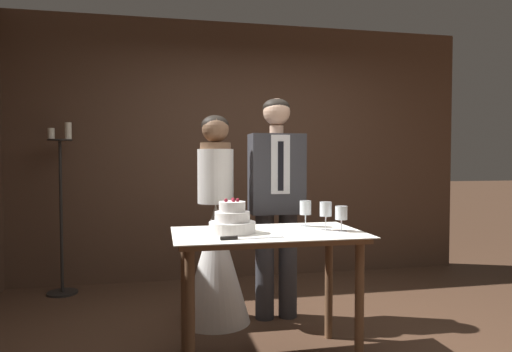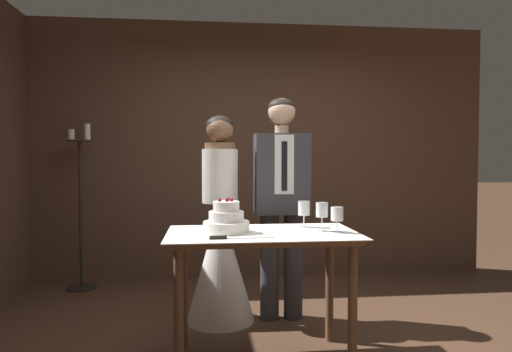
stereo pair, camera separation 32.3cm
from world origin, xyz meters
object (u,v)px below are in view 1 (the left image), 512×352
Objects in this scene: cake_table at (268,251)px; bride at (216,246)px; tiered_cake at (232,221)px; wine_glass_near at (305,208)px; cake_knife at (240,238)px; wine_glass_middle at (341,214)px; wine_glass_far at (326,211)px; groom at (276,194)px; candle_stand at (62,216)px.

cake_table is 0.74× the size of bride.
wine_glass_near is (0.53, 0.16, 0.05)m from tiered_cake.
wine_glass_middle reaches higher than cake_knife.
wine_glass_far is 0.76m from groom.
groom reaches higher than wine_glass_far.
cake_knife is at bearing -134.48° from cake_table.
cake_knife is at bearing -115.82° from groom.
candle_stand is at bearing 150.32° from groom.
groom reaches higher than wine_glass_near.
wine_glass_near reaches higher than cake_knife.
wine_glass_far is at bearing -49.74° from bride.
groom is (0.49, -0.00, 0.40)m from bride.
candle_stand reaches higher than cake_knife.
bride is at bearing 88.09° from cake_knife.
cake_table is 0.30m from tiered_cake.
wine_glass_middle is (0.16, -0.25, -0.01)m from wine_glass_near.
cake_knife is (-0.22, -0.22, 0.13)m from cake_table.
cake_table is 0.68× the size of groom.
candle_stand is (-1.89, 1.60, -0.20)m from wine_glass_near.
candle_stand is (-1.34, 1.04, 0.15)m from bride.
cake_table is 0.78m from bride.
cake_table is 0.46m from wine_glass_far.
cake_table is 0.34m from cake_knife.
cake_table is at bearing 179.07° from wine_glass_far.
candle_stand reaches higher than bride.
bride is (-0.55, 0.56, -0.35)m from wine_glass_near.
groom is (-0.14, 0.74, 0.05)m from wine_glass_far.
cake_knife is 0.67m from wine_glass_near.
groom reaches higher than cake_knife.
groom reaches higher than cake_table.
cake_knife is 0.71m from wine_glass_middle.
wine_glass_far is at bearing -42.21° from candle_stand.
tiered_cake is 1.65× the size of wine_glass_near.
tiered_cake is at bearing -52.39° from candle_stand.
wine_glass_far is (0.60, 0.22, 0.12)m from cake_knife.
wine_glass_far reaches higher than wine_glass_middle.
cake_knife is at bearing -160.20° from wine_glass_far.
wine_glass_near is 0.10× the size of groom.
wine_glass_far reaches higher than cake_knife.
groom is at bearing -0.05° from bride.
cake_knife is 2.07× the size of wine_glass_far.
wine_glass_near is 2.48m from candle_stand.
tiered_cake is 0.56m from wine_glass_near.
wine_glass_middle is (0.68, 0.15, 0.10)m from cake_knife.
wine_glass_middle is at bearing -74.87° from groom.
wine_glass_middle is (0.46, -0.07, 0.23)m from cake_table.
wine_glass_far is at bearing -66.85° from wine_glass_near.
wine_glass_near is 0.11× the size of candle_stand.
tiered_cake is 0.70m from wine_glass_middle.
candle_stand is at bearing 131.68° from cake_table.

